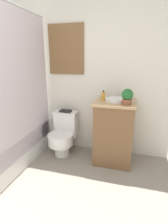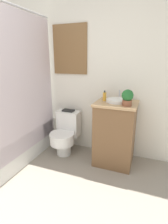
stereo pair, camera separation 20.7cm
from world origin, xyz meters
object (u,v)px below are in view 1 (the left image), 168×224
(potted_plant, at_px, (127,96))
(book_on_tank, at_px, (66,111))
(sink, at_px, (116,100))
(toilet, at_px, (63,134))
(soap_bottle, at_px, (103,96))

(potted_plant, height_order, book_on_tank, potted_plant)
(sink, bearing_deg, toilet, -178.31)
(sink, height_order, book_on_tank, sink)
(toilet, relative_size, potted_plant, 3.25)
(potted_plant, bearing_deg, toilet, 172.35)
(potted_plant, relative_size, book_on_tank, 1.12)
(potted_plant, bearing_deg, sink, 135.57)
(book_on_tank, bearing_deg, sink, -7.41)
(book_on_tank, bearing_deg, toilet, -90.00)
(toilet, bearing_deg, sink, 1.69)
(toilet, xyz_separation_m, sink, (0.76, 0.02, 0.57))
(sink, bearing_deg, potted_plant, -44.43)
(potted_plant, bearing_deg, book_on_tank, 165.00)
(soap_bottle, xyz_separation_m, book_on_tank, (-0.59, 0.08, -0.28))
(book_on_tank, bearing_deg, potted_plant, -15.00)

